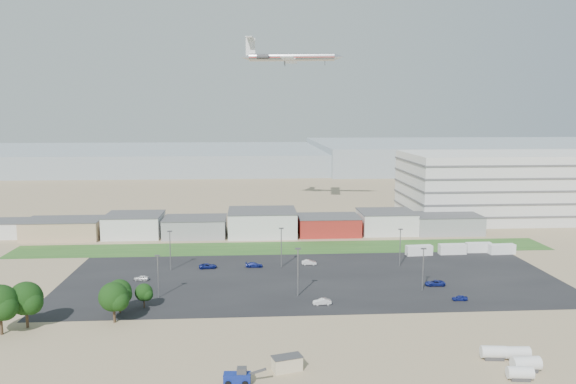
{
  "coord_description": "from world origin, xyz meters",
  "views": [
    {
      "loc": [
        -9.57,
        -111.8,
        40.24
      ],
      "look_at": [
        -0.67,
        22.0,
        21.19
      ],
      "focal_mm": 35.0,
      "sensor_mm": 36.0,
      "label": 1
    }
  ],
  "objects": [
    {
      "name": "box_trailer_d",
      "position": [
        62.13,
        40.73,
        1.39
      ],
      "size": [
        7.56,
        2.75,
        2.79
      ],
      "primitive_type": null,
      "rotation": [
        0.0,
        0.0,
        0.06
      ],
      "color": "silver",
      "rests_on": "ground"
    },
    {
      "name": "box_trailer_a",
      "position": [
        37.95,
        40.84,
        1.4
      ],
      "size": [
        7.65,
        2.93,
        2.81
      ],
      "primitive_type": null,
      "rotation": [
        0.0,
        0.0,
        0.08
      ],
      "color": "silver",
      "rests_on": "ground"
    },
    {
      "name": "parked_car_13",
      "position": [
        5.17,
        1.46,
        0.64
      ],
      "size": [
        3.97,
        1.64,
        1.28
      ],
      "primitive_type": "imported",
      "rotation": [
        0.0,
        0.0,
        -1.49
      ],
      "color": "silver",
      "rests_on": "ground"
    },
    {
      "name": "tree_left",
      "position": [
        -51.94,
        -7.6,
        5.03
      ],
      "size": [
        6.71,
        6.71,
        10.06
      ],
      "primitive_type": null,
      "color": "black",
      "rests_on": "ground"
    },
    {
      "name": "tree_near",
      "position": [
        -31.98,
        1.96,
        2.93
      ],
      "size": [
        3.9,
        3.9,
        5.85
      ],
      "primitive_type": null,
      "color": "black",
      "rests_on": "ground"
    },
    {
      "name": "parked_car_2",
      "position": [
        35.18,
        2.1,
        0.56
      ],
      "size": [
        3.38,
        1.52,
        1.13
      ],
      "primitive_type": "imported",
      "rotation": [
        0.0,
        0.0,
        -1.63
      ],
      "color": "navy",
      "rests_on": "ground"
    },
    {
      "name": "lightpole_front_l",
      "position": [
        -30.02,
        8.35,
        4.78
      ],
      "size": [
        1.12,
        0.47,
        9.55
      ],
      "primitive_type": null,
      "color": "slate",
      "rests_on": "ground"
    },
    {
      "name": "lightpole_front_r",
      "position": [
        29.24,
        9.47,
        4.92
      ],
      "size": [
        1.16,
        0.48,
        9.85
      ],
      "primitive_type": null,
      "color": "slate",
      "rests_on": "ground"
    },
    {
      "name": "parking_garage",
      "position": [
        90.0,
        95.0,
        12.5
      ],
      "size": [
        80.0,
        40.0,
        25.0
      ],
      "primitive_type": "cube",
      "color": "silver",
      "rests_on": "ground"
    },
    {
      "name": "portable_shed",
      "position": [
        -4.19,
        -28.57,
        1.18
      ],
      "size": [
        5.2,
        3.66,
        2.37
      ],
      "primitive_type": null,
      "rotation": [
        0.0,
        0.0,
        0.28
      ],
      "color": "beige",
      "rests_on": "ground"
    },
    {
      "name": "parking_lot",
      "position": [
        5.0,
        20.0,
        0.01
      ],
      "size": [
        120.0,
        50.0,
        0.01
      ],
      "primitive_type": "cube",
      "color": "black",
      "rests_on": "ground"
    },
    {
      "name": "grass_strip",
      "position": [
        0.0,
        52.0,
        0.01
      ],
      "size": [
        160.0,
        16.0,
        0.02
      ],
      "primitive_type": "cube",
      "color": "#26541F",
      "rests_on": "ground"
    },
    {
      "name": "building_row",
      "position": [
        -17.0,
        71.0,
        4.0
      ],
      "size": [
        170.0,
        20.0,
        8.0
      ],
      "primitive_type": null,
      "color": "silver",
      "rests_on": "ground"
    },
    {
      "name": "tree_right",
      "position": [
        -36.32,
        -0.7,
        3.93
      ],
      "size": [
        5.24,
        5.24,
        7.86
      ],
      "primitive_type": null,
      "color": "black",
      "rests_on": "ground"
    },
    {
      "name": "lightpole_back_r",
      "position": [
        29.45,
        29.95,
        5.02
      ],
      "size": [
        1.18,
        0.49,
        10.03
      ],
      "primitive_type": null,
      "color": "slate",
      "rests_on": "ground"
    },
    {
      "name": "ground",
      "position": [
        0.0,
        0.0,
        0.0
      ],
      "size": [
        700.0,
        700.0,
        0.0
      ],
      "primitive_type": "plane",
      "color": "#90795C",
      "rests_on": "ground"
    },
    {
      "name": "box_trailer_c",
      "position": [
        56.26,
        43.13,
        1.39
      ],
      "size": [
        7.4,
        2.35,
        2.77
      ],
      "primitive_type": null,
      "rotation": [
        0.0,
        0.0,
        -0.01
      ],
      "color": "silver",
      "rests_on": "ground"
    },
    {
      "name": "parked_car_9",
      "position": [
        -21.0,
        31.04,
        0.64
      ],
      "size": [
        4.79,
        2.51,
        1.29
      ],
      "primitive_type": "imported",
      "rotation": [
        0.0,
        0.0,
        1.65
      ],
      "color": "navy",
      "rests_on": "ground"
    },
    {
      "name": "parked_car_11",
      "position": [
        5.7,
        32.82,
        0.64
      ],
      "size": [
        3.98,
        1.6,
        1.29
      ],
      "primitive_type": "imported",
      "rotation": [
        0.0,
        0.0,
        1.51
      ],
      "color": "silver",
      "rests_on": "ground"
    },
    {
      "name": "tree_mid",
      "position": [
        -36.16,
        -6.04,
        4.53
      ],
      "size": [
        6.04,
        6.04,
        9.06
      ],
      "primitive_type": null,
      "color": "black",
      "rests_on": "ground"
    },
    {
      "name": "storage_tank_sw",
      "position": [
        30.89,
        -34.03,
        1.15
      ],
      "size": [
        4.01,
        2.32,
        2.29
      ],
      "primitive_type": null,
      "rotation": [
        0.0,
        0.0,
        -0.11
      ],
      "color": "silver",
      "rests_on": "ground"
    },
    {
      "name": "tree_far_left",
      "position": [
        -55.35,
        -10.68,
        5.29
      ],
      "size": [
        7.05,
        7.05,
        10.58
      ],
      "primitive_type": null,
      "color": "black",
      "rests_on": "ground"
    },
    {
      "name": "storage_tank_nw",
      "position": [
        29.99,
        -26.74,
        1.24
      ],
      "size": [
        4.33,
        2.52,
        2.47
      ],
      "primitive_type": null,
      "rotation": [
        0.0,
        0.0,
        -0.12
      ],
      "color": "silver",
      "rests_on": "ground"
    },
    {
      "name": "box_trailer_b",
      "position": [
        47.85,
        41.53,
        1.44
      ],
      "size": [
        7.72,
        2.57,
        2.88
      ],
      "primitive_type": null,
      "rotation": [
        0.0,
        0.0,
        0.02
      ],
      "color": "silver",
      "rests_on": "ground"
    },
    {
      "name": "parked_car_0",
      "position": [
        33.21,
        12.64,
        0.65
      ],
      "size": [
        4.76,
        2.33,
        1.3
      ],
      "primitive_type": "imported",
      "rotation": [
        0.0,
        0.0,
        -1.61
      ],
      "color": "navy",
      "rests_on": "ground"
    },
    {
      "name": "storage_tank_ne",
      "position": [
        33.75,
        -27.16,
        1.21
      ],
      "size": [
        4.16,
        2.27,
        2.42
      ],
      "primitive_type": null,
      "rotation": [
        0.0,
        0.0,
        -0.06
      ],
      "color": "silver",
      "rests_on": "ground"
    },
    {
      "name": "lightpole_back_m",
      "position": [
        -1.85,
        30.88,
        5.25
      ],
      "size": [
        1.24,
        0.51,
        10.5
      ],
      "primitive_type": null,
      "color": "slate",
      "rests_on": "ground"
    },
    {
      "name": "hills_backdrop",
      "position": [
        40.0,
        315.0,
        4.5
      ],
      "size": [
        700.0,
        200.0,
        9.0
      ],
      "primitive_type": null,
      "color": "gray",
      "rests_on": "ground"
    },
    {
      "name": "airliner",
      "position": [
        6.65,
        110.4,
        61.54
      ],
      "size": [
        43.92,
        32.97,
        11.96
      ],
      "primitive_type": null,
      "rotation": [
        0.0,
        0.0,
        -0.14
      ],
      "color": "silver"
    },
    {
      "name": "parked_car_5",
      "position": [
        -36.29,
        21.46,
        0.61
      ],
      "size": [
        3.7,
        1.86,
        1.21
      ],
      "primitive_type": "imported",
      "rotation": [
        0.0,
        0.0,
        -1.69
      ],
      "color": "silver",
      "rests_on": "ground"
    },
    {
      "name": "telehandler",
      "position": [
        -11.92,
        -32.7,
        1.34
      ],
      "size": [
        6.54,
        2.5,
        2.68
      ],
      "primitive_type": null,
      "rotation": [
        0.0,
        0.0,
        -0.06
      ],
      "color": "navy",
      "rests_on": "ground"
    },
    {
      "name": "lightpole_front_m",
      "position": [
        0.54,
        7.41,
        5.41
      ],
      "size": [
        1.27,
        0.53,
        10.83
      ],
      "primitive_type": null,
      "color": "slate",
      "rests_on": "ground"
    },
    {
      "name": "parked_car_6",
      "position": [
        -8.98,
        31.37,
        0.65
      ],
      "size": [
        4.57,
        2.02,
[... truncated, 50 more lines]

